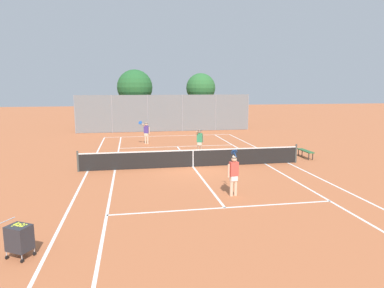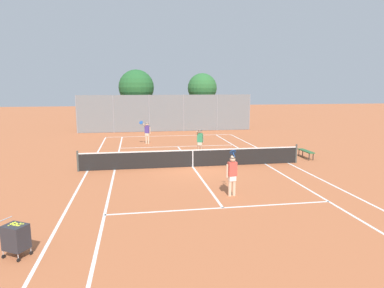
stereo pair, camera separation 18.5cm
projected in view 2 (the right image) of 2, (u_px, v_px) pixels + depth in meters
name	position (u px, v px, depth m)	size (l,w,h in m)	color
ground_plane	(193.00, 167.00, 18.48)	(120.00, 120.00, 0.00)	#BC663D
court_line_markings	(193.00, 167.00, 18.48)	(11.10, 23.90, 0.01)	white
tennis_net	(193.00, 158.00, 18.39)	(12.00, 0.10, 1.07)	#474C47
ball_cart	(16.00, 237.00, 8.67)	(0.77, 0.72, 0.96)	#2D2D33
player_near_side	(232.00, 173.00, 13.47)	(0.58, 0.80, 1.77)	beige
player_far_left	(147.00, 132.00, 25.73)	(0.86, 0.68, 1.77)	beige
player_far_right	(200.00, 141.00, 21.58)	(0.53, 0.47, 1.60)	tan
courtside_bench	(306.00, 151.00, 20.66)	(0.36, 1.50, 0.47)	#2D6638
back_fence	(167.00, 113.00, 32.70)	(16.66, 0.08, 3.52)	gray
tree_behind_left	(137.00, 88.00, 34.07)	(3.49, 3.49, 5.95)	brown
tree_behind_right	(202.00, 89.00, 35.20)	(3.01, 3.01, 5.63)	brown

